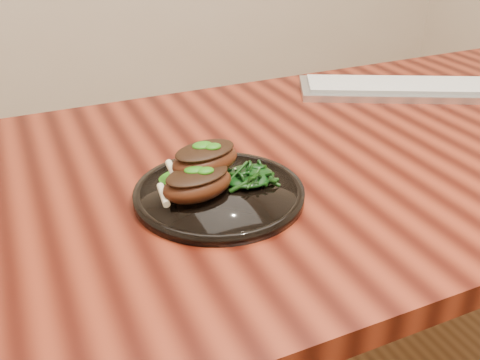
% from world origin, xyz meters
% --- Properties ---
extents(desk, '(1.60, 0.80, 0.75)m').
position_xyz_m(desk, '(0.00, 0.00, 0.67)').
color(desk, black).
rests_on(desk, ground).
extents(plate, '(0.26, 0.26, 0.02)m').
position_xyz_m(plate, '(-0.31, -0.08, 0.76)').
color(plate, black).
rests_on(plate, desk).
extents(lamb_chop_front, '(0.12, 0.09, 0.05)m').
position_xyz_m(lamb_chop_front, '(-0.35, -0.09, 0.79)').
color(lamb_chop_front, '#431C0C').
rests_on(lamb_chop_front, plate).
extents(lamb_chop_back, '(0.13, 0.10, 0.05)m').
position_xyz_m(lamb_chop_back, '(-0.32, -0.05, 0.81)').
color(lamb_chop_back, '#431C0C').
rests_on(lamb_chop_back, plate).
extents(herb_smear, '(0.09, 0.06, 0.01)m').
position_xyz_m(herb_smear, '(-0.34, -0.02, 0.77)').
color(herb_smear, '#124F08').
rests_on(herb_smear, plate).
extents(greens_heap, '(0.08, 0.08, 0.03)m').
position_xyz_m(greens_heap, '(-0.26, -0.07, 0.78)').
color(greens_heap, black).
rests_on(greens_heap, plate).
extents(keyboard, '(0.49, 0.34, 0.02)m').
position_xyz_m(keyboard, '(0.26, 0.18, 0.76)').
color(keyboard, '#B8BABD').
rests_on(keyboard, desk).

